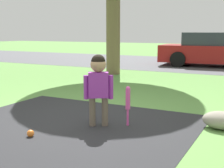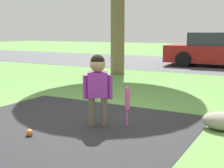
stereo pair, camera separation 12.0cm
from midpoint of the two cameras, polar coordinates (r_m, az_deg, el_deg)
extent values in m
plane|color=#5B8C42|center=(4.69, -2.83, -6.44)|extent=(60.00, 60.00, 0.00)
cube|color=#4C4C51|center=(12.91, 18.21, 3.35)|extent=(40.00, 6.00, 0.01)
cylinder|color=#6B5B4C|center=(4.32, -2.94, -5.06)|extent=(0.09, 0.09, 0.40)
cylinder|color=#6B5B4C|center=(4.32, -0.63, -5.06)|extent=(0.09, 0.09, 0.40)
cube|color=purple|center=(4.24, -1.81, -0.15)|extent=(0.31, 0.26, 0.35)
cylinder|color=purple|center=(4.25, -4.08, -0.57)|extent=(0.07, 0.07, 0.33)
cylinder|color=purple|center=(4.24, 0.47, -0.57)|extent=(0.07, 0.07, 0.33)
sphere|color=tan|center=(4.20, -1.83, 3.61)|extent=(0.21, 0.21, 0.21)
sphere|color=black|center=(4.20, -1.83, 4.12)|extent=(0.19, 0.19, 0.19)
sphere|color=#E54CA5|center=(4.37, 3.56, -7.40)|extent=(0.04, 0.04, 0.04)
cylinder|color=#E54CA5|center=(4.35, 3.57, -6.13)|extent=(0.03, 0.03, 0.24)
cylinder|color=#E54CA5|center=(4.28, 3.61, -2.74)|extent=(0.06, 0.06, 0.29)
sphere|color=#E54CA5|center=(4.25, 3.63, -0.84)|extent=(0.06, 0.06, 0.06)
sphere|color=orange|center=(4.06, -14.05, -8.63)|extent=(0.09, 0.09, 0.09)
cube|color=maroon|center=(12.38, 19.77, 5.20)|extent=(4.20, 1.99, 0.63)
cube|color=#2D333D|center=(12.37, 18.97, 7.80)|extent=(2.07, 1.62, 0.47)
cylinder|color=black|center=(13.39, 14.63, 4.93)|extent=(0.58, 0.22, 0.57)
cylinder|color=black|center=(11.73, 13.18, 4.37)|extent=(0.58, 0.22, 0.57)
cylinder|color=brown|center=(9.59, 1.40, 13.42)|extent=(0.42, 0.42, 3.88)
ellipsoid|color=gray|center=(4.43, 20.22, -6.40)|extent=(0.52, 0.36, 0.24)
camera|label=1|loc=(0.06, -89.25, 0.13)|focal=50.00mm
camera|label=2|loc=(0.06, 90.75, -0.13)|focal=50.00mm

